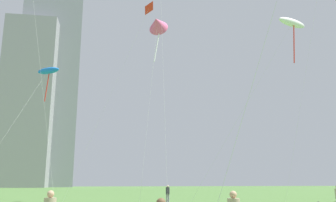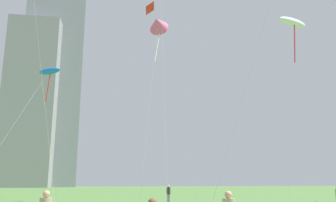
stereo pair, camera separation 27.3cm
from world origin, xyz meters
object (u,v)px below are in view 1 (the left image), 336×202
distant_highrise_1 (51,54)px  kite_flying_1 (292,23)px  kite_flying_0 (148,11)px  person_standing_1 (168,193)px  distant_highrise_0 (30,103)px  kite_flying_5 (157,24)px  kite_flying_4 (48,71)px

distant_highrise_1 → kite_flying_1: bearing=-78.9°
kite_flying_0 → distant_highrise_1: size_ratio=0.21×
person_standing_1 → distant_highrise_0: 109.57m
distant_highrise_0 → kite_flying_5: bearing=-70.9°
person_standing_1 → kite_flying_5: (-1.59, -2.77, 16.44)m
distant_highrise_0 → person_standing_1: bearing=-69.7°
kite_flying_0 → kite_flying_5: kite_flying_0 is taller
distant_highrise_0 → distant_highrise_1: distant_highrise_1 is taller
kite_flying_1 → kite_flying_4: 25.21m
kite_flying_0 → distant_highrise_1: 113.46m
kite_flying_1 → kite_flying_0: bearing=137.0°
kite_flying_1 → distant_highrise_0: size_ratio=0.28×
kite_flying_5 → distant_highrise_0: distant_highrise_0 is taller
kite_flying_4 → kite_flying_5: (10.93, -5.74, 3.81)m
person_standing_1 → distant_highrise_0: (-32.74, 100.30, 29.53)m
person_standing_1 → kite_flying_5: 16.75m
person_standing_1 → kite_flying_5: kite_flying_5 is taller
person_standing_1 → kite_flying_1: 19.86m
person_standing_1 → distant_highrise_1: distant_highrise_1 is taller
kite_flying_4 → distant_highrise_0: 100.84m
kite_flying_5 → distant_highrise_0: 108.47m
person_standing_1 → kite_flying_0: kite_flying_0 is taller
person_standing_1 → kite_flying_4: 18.03m
kite_flying_4 → distant_highrise_1: bearing=98.3°
kite_flying_5 → distant_highrise_0: bearing=106.8°
kite_flying_1 → person_standing_1: bearing=142.3°
kite_flying_0 → kite_flying_5: (0.23, -6.08, -4.41)m
person_standing_1 → kite_flying_4: bearing=-7.4°
person_standing_1 → kite_flying_0: 21.19m
person_standing_1 → kite_flying_0: size_ratio=0.08×
kite_flying_1 → distant_highrise_1: distant_highrise_1 is taller
person_standing_1 → kite_flying_1: size_ratio=0.10×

